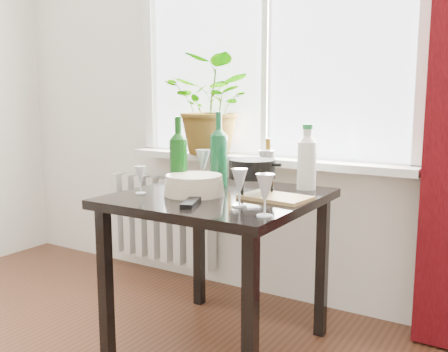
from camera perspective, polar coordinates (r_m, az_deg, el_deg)
The scene contains 18 objects.
window at distance 2.89m, azimuth 5.09°, elevation 17.45°, with size 1.72×0.08×1.62m.
windowsill at distance 2.81m, azimuth 4.23°, elevation 1.85°, with size 1.72×0.20×0.04m.
radiator at distance 3.33m, azimuth -7.19°, elevation -4.88°, with size 0.80×0.10×0.55m.
table at distance 2.28m, azimuth -0.57°, elevation -4.33°, with size 0.85×0.85×0.74m.
potted_plant at distance 2.89m, azimuth -1.20°, elevation 8.07°, with size 0.51×0.44×0.57m, color #366E1D.
wine_bottle_left at distance 2.35m, azimuth -5.24°, elevation 2.68°, with size 0.08×0.08×0.35m, color #0C3F0D, non-canonical shape.
wine_bottle_right at distance 2.47m, azimuth -0.60°, elevation 3.22°, with size 0.09×0.09×0.37m, color #0C4121, non-canonical shape.
bottle_amber at distance 2.46m, azimuth 5.05°, elevation 1.60°, with size 0.06×0.06×0.24m, color #65400B, non-canonical shape.
cleaning_bottle at distance 2.39m, azimuth 9.46°, elevation 2.26°, with size 0.09×0.09×0.32m, color silver, non-canonical shape.
wineglass_front_right at distance 2.00m, azimuth 1.78°, elevation -1.28°, with size 0.07×0.07×0.16m, color #B4B9C2, non-canonical shape.
wineglass_far_right at distance 1.83m, azimuth 4.70°, elevation -2.14°, with size 0.07×0.07×0.16m, color #B6BBC4, non-canonical shape.
wineglass_back_center at distance 2.40m, azimuth 4.88°, elevation 0.82°, with size 0.08×0.08×0.19m, color silver, non-canonical shape.
wineglass_back_left at distance 2.53m, azimuth -2.41°, elevation 1.14°, with size 0.08×0.08×0.18m, color silver, non-canonical shape.
wineglass_front_left at distance 2.29m, azimuth -9.53°, elevation -0.43°, with size 0.05×0.05×0.13m, color white, non-canonical shape.
plate_stack at distance 2.24m, azimuth -3.44°, elevation -1.05°, with size 0.27×0.27×0.09m, color beige.
fondue_pot at distance 2.23m, azimuth 3.22°, elevation -0.13°, with size 0.24×0.21×0.16m, color black, non-canonical shape.
tv_remote at distance 2.04m, azimuth -3.82°, elevation -3.05°, with size 0.05×0.17×0.02m, color black.
cutting_board at distance 2.16m, azimuth 5.90°, elevation -2.45°, with size 0.29×0.18×0.02m, color #A7824B.
Camera 1 is at (1.29, -0.33, 1.17)m, focal length 40.00 mm.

